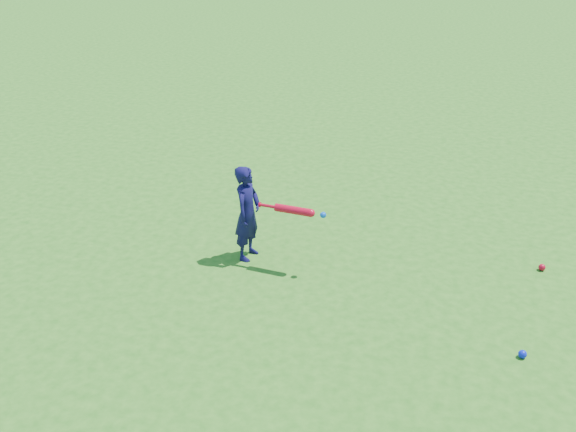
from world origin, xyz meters
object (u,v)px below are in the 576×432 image
object	(u,v)px
ground_ball_red	(542,267)
child	(248,213)
ground_ball_blue	(522,354)
bat_swing	(296,211)

from	to	relation	value
ground_ball_red	child	bearing A→B (deg)	-173.42
child	ground_ball_blue	size ratio (longest dim) A/B	14.48
child	ground_ball_red	distance (m)	3.44
child	ground_ball_blue	xyz separation A→B (m)	(2.98, -1.29, -0.53)
ground_ball_blue	bat_swing	distance (m)	2.73
bat_swing	ground_ball_blue	bearing A→B (deg)	-16.97
ground_ball_red	ground_ball_blue	size ratio (longest dim) A/B	1.00
ground_ball_red	ground_ball_blue	world-z (taller)	same
ground_ball_red	bat_swing	xyz separation A→B (m)	(-2.77, -0.53, 0.69)
child	bat_swing	xyz separation A→B (m)	(0.60, -0.14, 0.16)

